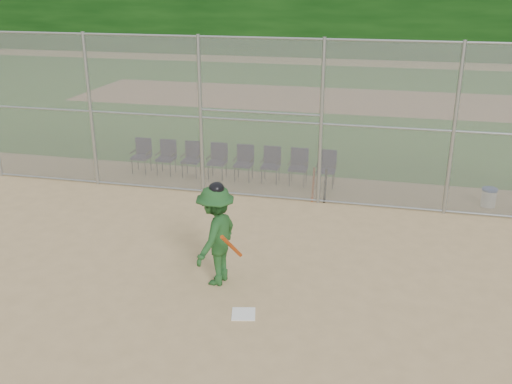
% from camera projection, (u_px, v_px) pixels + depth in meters
% --- Properties ---
extents(ground, '(100.00, 100.00, 0.00)m').
position_uv_depth(ground, '(223.00, 301.00, 9.85)').
color(ground, tan).
rests_on(ground, ground).
extents(grass_strip, '(100.00, 100.00, 0.00)m').
position_uv_depth(grass_strip, '(333.00, 100.00, 26.26)').
color(grass_strip, '#255E1C').
rests_on(grass_strip, ground).
extents(dirt_patch_far, '(24.00, 24.00, 0.00)m').
position_uv_depth(dirt_patch_far, '(333.00, 100.00, 26.26)').
color(dirt_patch_far, tan).
rests_on(dirt_patch_far, ground).
extents(backstop_fence, '(16.09, 0.09, 4.00)m').
position_uv_depth(backstop_fence, '(280.00, 119.00, 13.68)').
color(backstop_fence, gray).
rests_on(backstop_fence, ground).
extents(home_plate, '(0.46, 0.46, 0.02)m').
position_uv_depth(home_plate, '(244.00, 314.00, 9.45)').
color(home_plate, white).
rests_on(home_plate, ground).
extents(batter_at_plate, '(0.96, 1.37, 1.95)m').
position_uv_depth(batter_at_plate, '(216.00, 235.00, 10.15)').
color(batter_at_plate, '#205022').
rests_on(batter_at_plate, ground).
extents(water_cooler, '(0.37, 0.37, 0.46)m').
position_uv_depth(water_cooler, '(489.00, 197.00, 13.88)').
color(water_cooler, white).
rests_on(water_cooler, ground).
extents(spare_bats, '(0.36, 0.32, 0.83)m').
position_uv_depth(spare_bats, '(319.00, 185.00, 14.16)').
color(spare_bats, '#D84C14').
rests_on(spare_bats, ground).
extents(chair_0, '(0.54, 0.52, 0.96)m').
position_uv_depth(chair_0, '(141.00, 156.00, 16.25)').
color(chair_0, '#100E35').
rests_on(chair_0, ground).
extents(chair_1, '(0.54, 0.52, 0.96)m').
position_uv_depth(chair_1, '(166.00, 158.00, 16.08)').
color(chair_1, '#100E35').
rests_on(chair_1, ground).
extents(chair_2, '(0.54, 0.52, 0.96)m').
position_uv_depth(chair_2, '(191.00, 160.00, 15.92)').
color(chair_2, '#100E35').
rests_on(chair_2, ground).
extents(chair_3, '(0.54, 0.52, 0.96)m').
position_uv_depth(chair_3, '(217.00, 162.00, 15.76)').
color(chair_3, '#100E35').
rests_on(chair_3, ground).
extents(chair_4, '(0.54, 0.52, 0.96)m').
position_uv_depth(chair_4, '(244.00, 164.00, 15.60)').
color(chair_4, '#100E35').
rests_on(chair_4, ground).
extents(chair_5, '(0.54, 0.52, 0.96)m').
position_uv_depth(chair_5, '(271.00, 165.00, 15.44)').
color(chair_5, '#100E35').
rests_on(chair_5, ground).
extents(chair_6, '(0.54, 0.52, 0.96)m').
position_uv_depth(chair_6, '(298.00, 167.00, 15.27)').
color(chair_6, '#100E35').
rests_on(chair_6, ground).
extents(chair_7, '(0.54, 0.52, 0.96)m').
position_uv_depth(chair_7, '(326.00, 169.00, 15.11)').
color(chair_7, '#100E35').
rests_on(chair_7, ground).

